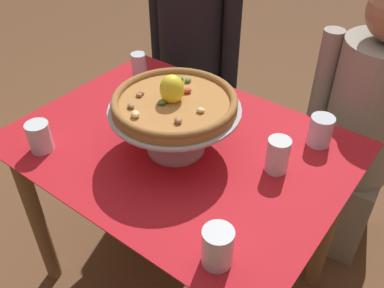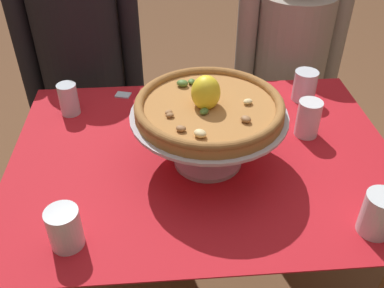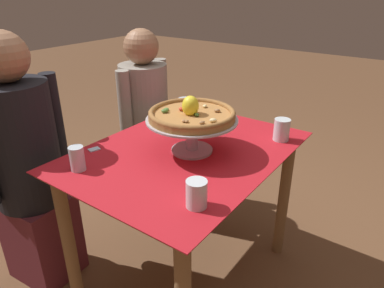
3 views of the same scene
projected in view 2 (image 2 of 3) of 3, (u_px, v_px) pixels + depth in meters
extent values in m
cylinder|color=olive|center=(76.00, 186.00, 1.70)|extent=(0.06, 0.06, 0.73)
cylinder|color=olive|center=(307.00, 174.00, 1.76)|extent=(0.06, 0.06, 0.73)
cube|color=olive|center=(203.00, 159.00, 1.24)|extent=(1.05, 0.78, 0.02)
cube|color=red|center=(203.00, 155.00, 1.23)|extent=(1.09, 0.82, 0.00)
cylinder|color=#B7B7C1|center=(208.00, 159.00, 1.20)|extent=(0.19, 0.19, 0.01)
cylinder|color=#B7B7C1|center=(208.00, 137.00, 1.15)|extent=(0.05, 0.05, 0.14)
cylinder|color=#B7B7C1|center=(209.00, 115.00, 1.11)|extent=(0.41, 0.41, 0.01)
cylinder|color=#AD753D|center=(209.00, 109.00, 1.10)|extent=(0.38, 0.38, 0.02)
torus|color=olive|center=(209.00, 104.00, 1.09)|extent=(0.38, 0.38, 0.02)
ellipsoid|color=#996B42|center=(181.00, 128.00, 1.00)|extent=(0.03, 0.03, 0.01)
ellipsoid|color=#996B42|center=(170.00, 115.00, 1.05)|extent=(0.02, 0.02, 0.01)
ellipsoid|color=#996B42|center=(246.00, 119.00, 1.03)|extent=(0.03, 0.03, 0.02)
ellipsoid|color=#4C7533|center=(204.00, 111.00, 1.06)|extent=(0.03, 0.03, 0.01)
ellipsoid|color=#996B42|center=(169.00, 112.00, 1.05)|extent=(0.03, 0.02, 0.01)
ellipsoid|color=#4C7533|center=(182.00, 83.00, 1.16)|extent=(0.04, 0.04, 0.02)
ellipsoid|color=#C63D28|center=(207.00, 91.00, 1.14)|extent=(0.03, 0.03, 0.01)
ellipsoid|color=beige|center=(248.00, 102.00, 1.09)|extent=(0.03, 0.03, 0.01)
ellipsoid|color=#4C7533|center=(192.00, 82.00, 1.18)|extent=(0.02, 0.03, 0.01)
ellipsoid|color=beige|center=(200.00, 133.00, 0.98)|extent=(0.04, 0.04, 0.02)
ellipsoid|color=yellow|center=(208.00, 93.00, 1.07)|extent=(0.10, 0.10, 0.09)
cylinder|color=silver|center=(69.00, 99.00, 1.37)|extent=(0.06, 0.06, 0.10)
cylinder|color=silver|center=(70.00, 105.00, 1.38)|extent=(0.05, 0.05, 0.06)
cylinder|color=white|center=(308.00, 118.00, 1.27)|extent=(0.07, 0.07, 0.11)
cylinder|color=silver|center=(306.00, 129.00, 1.29)|extent=(0.06, 0.06, 0.04)
cylinder|color=silver|center=(379.00, 214.00, 0.97)|extent=(0.08, 0.08, 0.11)
cylinder|color=silver|center=(375.00, 224.00, 0.99)|extent=(0.07, 0.07, 0.04)
cylinder|color=silver|center=(305.00, 86.00, 1.44)|extent=(0.08, 0.08, 0.10)
cylinder|color=silver|center=(303.00, 93.00, 1.46)|extent=(0.07, 0.07, 0.05)
cylinder|color=silver|center=(65.00, 228.00, 0.94)|extent=(0.08, 0.08, 0.10)
cylinder|color=silver|center=(67.00, 236.00, 0.96)|extent=(0.07, 0.07, 0.05)
cube|color=silver|center=(123.00, 95.00, 1.48)|extent=(0.06, 0.05, 0.00)
cube|color=maroon|center=(99.00, 161.00, 2.03)|extent=(0.31, 0.34, 0.48)
cylinder|color=black|center=(81.00, 57.00, 1.70)|extent=(0.35, 0.35, 0.60)
cylinder|color=black|center=(25.00, 50.00, 1.64)|extent=(0.08, 0.08, 0.51)
cylinder|color=black|center=(131.00, 42.00, 1.70)|extent=(0.08, 0.08, 0.51)
cube|color=gray|center=(275.00, 155.00, 2.10)|extent=(0.31, 0.34, 0.42)
cylinder|color=gray|center=(288.00, 62.00, 1.80)|extent=(0.33, 0.33, 0.58)
cylinder|color=gray|center=(245.00, 56.00, 1.75)|extent=(0.08, 0.08, 0.50)
cylinder|color=gray|center=(334.00, 49.00, 1.80)|extent=(0.08, 0.08, 0.50)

